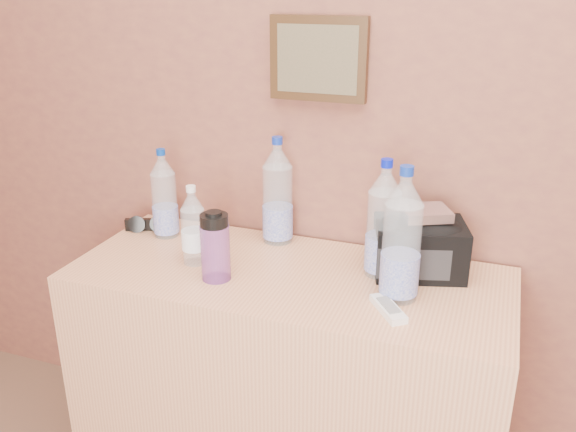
% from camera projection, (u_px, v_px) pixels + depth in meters
% --- Properties ---
extents(picture_frame, '(0.30, 0.03, 0.25)m').
position_uv_depth(picture_frame, '(318.00, 59.00, 1.82)').
color(picture_frame, '#382311').
rests_on(picture_frame, room_shell).
extents(dresser, '(1.30, 0.54, 0.81)m').
position_uv_depth(dresser, '(288.00, 386.00, 1.95)').
color(dresser, tan).
rests_on(dresser, ground).
extents(pet_large_a, '(0.08, 0.08, 0.30)m').
position_uv_depth(pet_large_a, '(164.00, 198.00, 2.02)').
color(pet_large_a, silver).
rests_on(pet_large_a, dresser).
extents(pet_large_b, '(0.10, 0.10, 0.35)m').
position_uv_depth(pet_large_b, '(278.00, 196.00, 1.97)').
color(pet_large_b, silver).
rests_on(pet_large_b, dresser).
extents(pet_large_c, '(0.09, 0.09, 0.35)m').
position_uv_depth(pet_large_c, '(383.00, 225.00, 1.74)').
color(pet_large_c, '#C0EBF8').
rests_on(pet_large_c, dresser).
extents(pet_large_d, '(0.10, 0.10, 0.37)m').
position_uv_depth(pet_large_d, '(402.00, 242.00, 1.61)').
color(pet_large_d, '#A9C1D6').
rests_on(pet_large_d, dresser).
extents(pet_small, '(0.07, 0.07, 0.25)m').
position_uv_depth(pet_small, '(193.00, 230.00, 1.83)').
color(pet_small, silver).
rests_on(pet_small, dresser).
extents(nalgene_bottle, '(0.08, 0.08, 0.21)m').
position_uv_depth(nalgene_bottle, '(215.00, 246.00, 1.73)').
color(nalgene_bottle, purple).
rests_on(nalgene_bottle, dresser).
extents(sunglasses, '(0.17, 0.11, 0.04)m').
position_uv_depth(sunglasses, '(149.00, 224.00, 2.10)').
color(sunglasses, black).
rests_on(sunglasses, dresser).
extents(ac_remote, '(0.12, 0.14, 0.02)m').
position_uv_depth(ac_remote, '(388.00, 309.00, 1.59)').
color(ac_remote, silver).
rests_on(ac_remote, dresser).
extents(toiletry_bag, '(0.30, 0.25, 0.17)m').
position_uv_depth(toiletry_bag, '(420.00, 245.00, 1.78)').
color(toiletry_bag, black).
rests_on(toiletry_bag, dresser).
extents(foil_packet, '(0.17, 0.16, 0.03)m').
position_uv_depth(foil_packet, '(425.00, 213.00, 1.74)').
color(foil_packet, silver).
rests_on(foil_packet, toiletry_bag).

